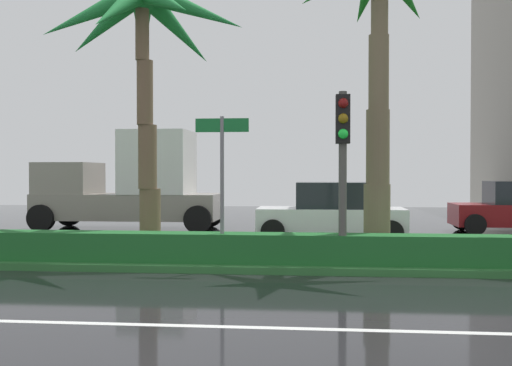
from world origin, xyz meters
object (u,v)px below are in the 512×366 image
Objects in this scene: palm_tree_centre at (380,10)px; palm_tree_centre_left at (143,32)px; traffic_signal_median_right at (343,146)px; street_name_sign at (222,169)px; box_truck_lead at (131,186)px; car_in_traffic_second at (332,213)px.

palm_tree_centre_left is at bearing 176.33° from palm_tree_centre.
palm_tree_centre_left is at bearing 161.33° from traffic_signal_median_right.
traffic_signal_median_right is 2.49m from street_name_sign.
palm_tree_centre_left is 8.50m from box_truck_lead.
traffic_signal_median_right is 0.80× the size of car_in_traffic_second.
box_truck_lead is at bearing 128.85° from traffic_signal_median_right.
car_in_traffic_second is (2.40, 5.68, -1.25)m from street_name_sign.
traffic_signal_median_right is 1.15× the size of street_name_sign.
palm_tree_centre_left is 1.50× the size of car_in_traffic_second.
palm_tree_centre_left is 5.33m from palm_tree_centre.
palm_tree_centre_left is 2.15× the size of street_name_sign.
street_name_sign is at bearing 67.08° from car_in_traffic_second.
box_truck_lead is (-4.59, 8.55, -0.53)m from street_name_sign.
car_in_traffic_second is at bearing 157.68° from box_truck_lead.
car_in_traffic_second is (4.43, 4.35, -4.41)m from palm_tree_centre_left.
traffic_signal_median_right is at bearing -18.67° from palm_tree_centre_left.
box_truck_lead is 7.59m from car_in_traffic_second.
street_name_sign is at bearing -163.29° from palm_tree_centre.
car_in_traffic_second is (-0.04, 5.86, -1.71)m from traffic_signal_median_right.
box_truck_lead is 1.49× the size of car_in_traffic_second.
palm_tree_centre is at bearing 100.58° from car_in_traffic_second.
street_name_sign is (2.03, -1.32, -3.15)m from palm_tree_centre_left.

